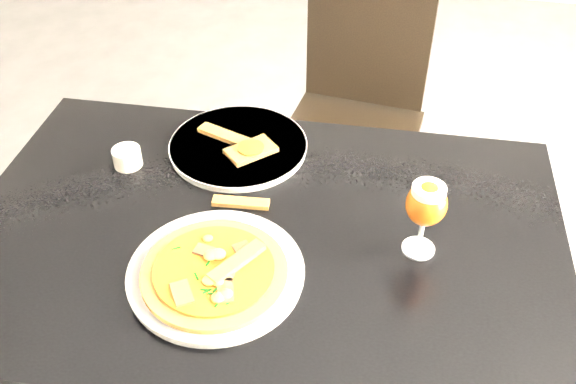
% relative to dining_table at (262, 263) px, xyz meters
% --- Properties ---
extents(dining_table, '(1.23, 0.85, 0.75)m').
position_rel_dining_table_xyz_m(dining_table, '(0.00, 0.00, 0.00)').
color(dining_table, black).
rests_on(dining_table, ground).
extents(chair_far, '(0.45, 0.45, 0.89)m').
position_rel_dining_table_xyz_m(chair_far, '(0.10, 0.84, -0.17)').
color(chair_far, black).
rests_on(chair_far, ground).
extents(plate_main, '(0.43, 0.43, 0.02)m').
position_rel_dining_table_xyz_m(plate_main, '(-0.05, -0.13, 0.10)').
color(plate_main, silver).
rests_on(plate_main, dining_table).
extents(pizza, '(0.27, 0.27, 0.03)m').
position_rel_dining_table_xyz_m(pizza, '(-0.05, -0.14, 0.12)').
color(pizza, brown).
rests_on(pizza, plate_main).
extents(plate_second, '(0.37, 0.37, 0.02)m').
position_rel_dining_table_xyz_m(plate_second, '(-0.12, 0.25, 0.10)').
color(plate_second, silver).
rests_on(plate_second, dining_table).
extents(crust_scraps, '(0.20, 0.14, 0.02)m').
position_rel_dining_table_xyz_m(crust_scraps, '(-0.10, 0.24, 0.11)').
color(crust_scraps, brown).
rests_on(crust_scraps, plate_second).
extents(loose_crust, '(0.12, 0.04, 0.01)m').
position_rel_dining_table_xyz_m(loose_crust, '(-0.06, 0.07, 0.09)').
color(loose_crust, brown).
rests_on(loose_crust, dining_table).
extents(sauce_cup, '(0.06, 0.06, 0.04)m').
position_rel_dining_table_xyz_m(sauce_cup, '(-0.34, 0.15, 0.11)').
color(sauce_cup, silver).
rests_on(sauce_cup, dining_table).
extents(beer_glass, '(0.08, 0.08, 0.16)m').
position_rel_dining_table_xyz_m(beer_glass, '(0.31, 0.02, 0.21)').
color(beer_glass, silver).
rests_on(beer_glass, dining_table).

